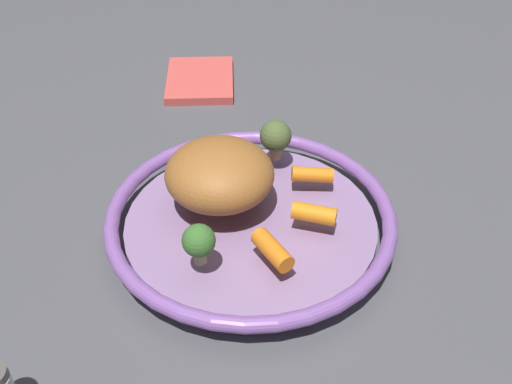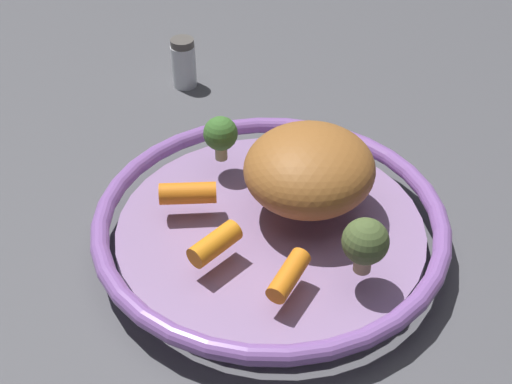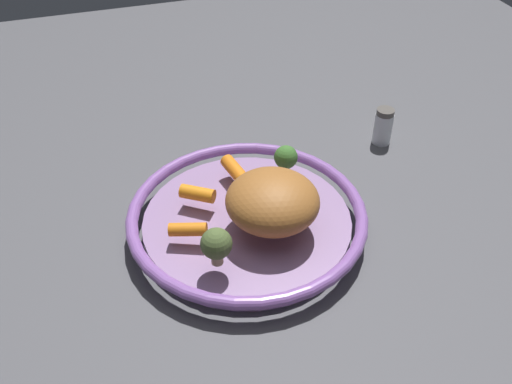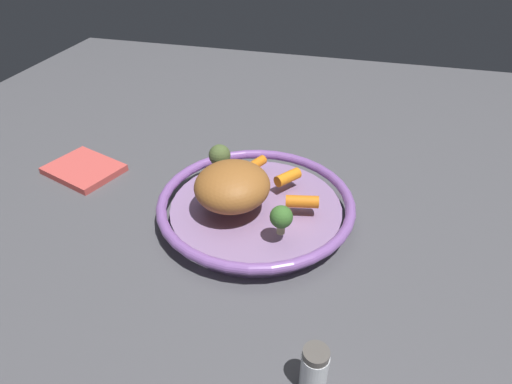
{
  "view_description": "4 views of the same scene",
  "coord_description": "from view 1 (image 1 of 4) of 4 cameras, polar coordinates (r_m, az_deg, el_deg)",
  "views": [
    {
      "loc": [
        0.54,
        -0.2,
        0.54
      ],
      "look_at": [
        -0.02,
        0.01,
        0.05
      ],
      "focal_mm": 43.87,
      "sensor_mm": 36.0,
      "label": 1
    },
    {
      "loc": [
        -0.05,
        0.52,
        0.5
      ],
      "look_at": [
        0.02,
        -0.01,
        0.06
      ],
      "focal_mm": 49.49,
      "sensor_mm": 36.0,
      "label": 2
    },
    {
      "loc": [
        -0.61,
        0.18,
        0.6
      ],
      "look_at": [
        0.01,
        -0.02,
        0.06
      ],
      "focal_mm": 40.39,
      "sensor_mm": 36.0,
      "label": 3
    },
    {
      "loc": [
        0.16,
        -0.6,
        0.5
      ],
      "look_at": [
        0.0,
        -0.01,
        0.06
      ],
      "focal_mm": 30.42,
      "sensor_mm": 36.0,
      "label": 4
    }
  ],
  "objects": [
    {
      "name": "ground_plane",
      "position": [
        0.78,
        -0.47,
        -4.01
      ],
      "size": [
        1.87,
        1.87,
        0.0
      ],
      "primitive_type": "plane",
      "color": "#4C4C51"
    },
    {
      "name": "serving_bowl",
      "position": [
        0.77,
        -0.48,
        -2.76
      ],
      "size": [
        0.35,
        0.35,
        0.04
      ],
      "color": "#8E709E",
      "rests_on": "ground_plane"
    },
    {
      "name": "roast_chicken_piece",
      "position": [
        0.75,
        -3.34,
        1.64
      ],
      "size": [
        0.18,
        0.18,
        0.07
      ],
      "primitive_type": "ellipsoid",
      "rotation": [
        0.0,
        0.0,
        1.06
      ],
      "color": "#9F612B",
      "rests_on": "serving_bowl"
    },
    {
      "name": "baby_carrot_right",
      "position": [
        0.69,
        1.51,
        -5.3
      ],
      "size": [
        0.06,
        0.03,
        0.02
      ],
      "primitive_type": "cylinder",
      "rotation": [
        1.58,
        0.0,
        4.9
      ],
      "color": "orange",
      "rests_on": "serving_bowl"
    },
    {
      "name": "baby_carrot_near_rim",
      "position": [
        0.74,
        5.32,
        -1.98
      ],
      "size": [
        0.05,
        0.06,
        0.02
      ],
      "primitive_type": "cylinder",
      "rotation": [
        1.55,
        0.0,
        5.66
      ],
      "color": "orange",
      "rests_on": "serving_bowl"
    },
    {
      "name": "baby_carrot_left",
      "position": [
        0.8,
        5.16,
        1.59
      ],
      "size": [
        0.04,
        0.06,
        0.02
      ],
      "primitive_type": "cylinder",
      "rotation": [
        1.5,
        0.0,
        5.92
      ],
      "color": "orange",
      "rests_on": "serving_bowl"
    },
    {
      "name": "broccoli_floret_small",
      "position": [
        0.67,
        -5.24,
        -4.51
      ],
      "size": [
        0.04,
        0.04,
        0.05
      ],
      "color": "tan",
      "rests_on": "serving_bowl"
    },
    {
      "name": "broccoli_floret_large",
      "position": [
        0.82,
        1.8,
        5.07
      ],
      "size": [
        0.04,
        0.04,
        0.06
      ],
      "color": "tan",
      "rests_on": "serving_bowl"
    },
    {
      "name": "dish_towel",
      "position": [
        1.1,
        -5.12,
        10.13
      ],
      "size": [
        0.17,
        0.15,
        0.01
      ],
      "primitive_type": "cube",
      "rotation": [
        0.0,
        0.0,
        -0.32
      ],
      "color": "#D14C47",
      "rests_on": "ground_plane"
    }
  ]
}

